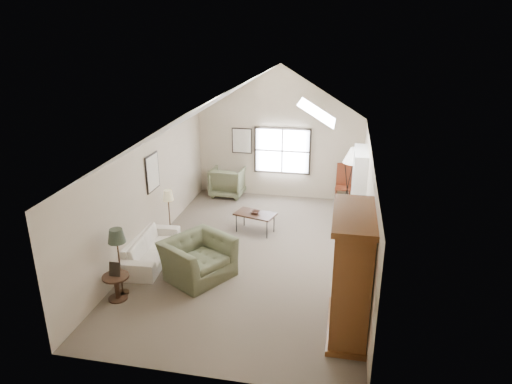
% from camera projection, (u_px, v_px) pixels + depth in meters
% --- Properties ---
extents(room_shell, '(5.01, 8.01, 4.00)m').
position_uv_depth(room_shell, '(252.00, 117.00, 9.50)').
color(room_shell, brown).
rests_on(room_shell, ground).
extents(window, '(1.72, 0.08, 1.42)m').
position_uv_depth(window, '(282.00, 151.00, 13.74)').
color(window, black).
rests_on(window, room_shell).
extents(skylight, '(0.80, 1.20, 0.52)m').
position_uv_depth(skylight, '(318.00, 111.00, 10.09)').
color(skylight, white).
rests_on(skylight, room_shell).
extents(wall_art, '(1.97, 3.71, 0.88)m').
position_uv_depth(wall_art, '(198.00, 156.00, 12.14)').
color(wall_art, black).
rests_on(wall_art, room_shell).
extents(armoire, '(0.60, 1.50, 2.20)m').
position_uv_depth(armoire, '(351.00, 274.00, 7.62)').
color(armoire, brown).
rests_on(armoire, ground).
extents(tv_alcove, '(0.32, 1.30, 2.10)m').
position_uv_depth(tv_alcove, '(358.00, 191.00, 11.26)').
color(tv_alcove, white).
rests_on(tv_alcove, ground).
extents(media_console, '(0.34, 1.18, 0.60)m').
position_uv_depth(media_console, '(355.00, 223.00, 11.55)').
color(media_console, '#382316').
rests_on(media_console, ground).
extents(tv_panel, '(0.05, 0.90, 0.55)m').
position_uv_depth(tv_panel, '(357.00, 200.00, 11.34)').
color(tv_panel, black).
rests_on(tv_panel, media_console).
extents(sofa, '(0.94, 2.10, 0.60)m').
position_uv_depth(sofa, '(151.00, 248.00, 10.25)').
color(sofa, white).
rests_on(sofa, ground).
extents(armchair_near, '(1.67, 1.73, 0.86)m').
position_uv_depth(armchair_near, '(198.00, 258.00, 9.53)').
color(armchair_near, '#576043').
rests_on(armchair_near, ground).
extents(armchair_far, '(1.03, 1.06, 0.91)m').
position_uv_depth(armchair_far, '(228.00, 181.00, 14.14)').
color(armchair_far, '#5E6245').
rests_on(armchair_far, ground).
extents(coffee_table, '(1.12, 0.81, 0.52)m').
position_uv_depth(coffee_table, '(255.00, 223.00, 11.67)').
color(coffee_table, '#361E16').
rests_on(coffee_table, ground).
extents(bowl, '(0.30, 0.30, 0.06)m').
position_uv_depth(bowl, '(255.00, 212.00, 11.57)').
color(bowl, '#331C15').
rests_on(bowl, coffee_table).
extents(side_table, '(0.55, 0.55, 0.51)m').
position_uv_depth(side_table, '(117.00, 287.00, 8.79)').
color(side_table, '#3C2218').
rests_on(side_table, ground).
extents(side_chair, '(0.48, 0.48, 1.18)m').
position_uv_depth(side_chair, '(343.00, 184.00, 13.45)').
color(side_chair, maroon).
rests_on(side_chair, ground).
extents(tripod_lamp, '(0.69, 0.69, 2.02)m').
position_uv_depth(tripod_lamp, '(352.00, 183.00, 12.29)').
color(tripod_lamp, white).
rests_on(tripod_lamp, ground).
extents(dark_lamp, '(0.37, 0.37, 1.43)m').
position_uv_depth(dark_lamp, '(119.00, 261.00, 8.82)').
color(dark_lamp, '#252C1F').
rests_on(dark_lamp, ground).
extents(tan_lamp, '(0.27, 0.27, 1.28)m').
position_uv_depth(tan_lamp, '(169.00, 214.00, 11.24)').
color(tan_lamp, tan).
rests_on(tan_lamp, ground).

